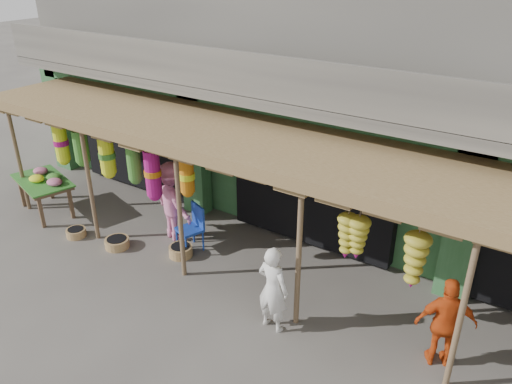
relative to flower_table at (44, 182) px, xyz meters
The scene contains 11 objects.
ground 6.00m from the flower_table, ahead, with size 80.00×80.00×0.00m, color #514C47.
building 8.11m from the flower_table, 39.45° to the left, with size 16.40×6.80×7.00m.
awning 6.12m from the flower_table, ahead, with size 14.00×2.70×2.79m.
flower_table is the anchor object (origin of this frame).
blue_chair 4.04m from the flower_table, ahead, with size 0.61×0.62×0.99m.
basket_left 1.70m from the flower_table, 14.97° to the right, with size 0.43×0.43×0.18m, color brown.
basket_mid 2.69m from the flower_table, ahead, with size 0.52×0.52×0.20m, color olive.
basket_right 4.01m from the flower_table, ahead, with size 0.49×0.49×0.22m, color #A98C4F.
person_front 6.69m from the flower_table, ahead, with size 0.57×0.37×1.56m, color white.
person_vendor 9.23m from the flower_table, ahead, with size 0.89×0.37×1.53m, color #D44914.
person_shopper 3.46m from the flower_table, 13.20° to the left, with size 1.15×0.66×1.78m, color pink.
Camera 1 is at (4.13, -6.15, 5.73)m, focal length 35.00 mm.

